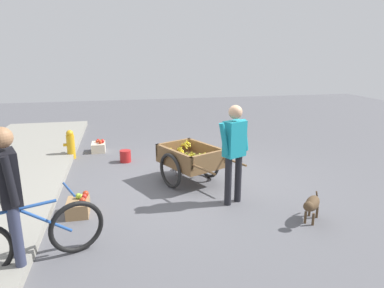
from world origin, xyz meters
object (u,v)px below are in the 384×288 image
Objects in this scene: fruit_cart at (190,160)px; dog at (312,204)px; vendor_person at (234,146)px; mixed_fruit_crate at (79,207)px; cyclist_person at (9,188)px; apple_crate at (99,147)px; plastic_bucket at (125,156)px; bicycle at (32,238)px; fire_hydrant at (71,144)px.

fruit_cart is 3.49× the size of dog.
mixed_fruit_crate is (0.10, 2.40, -0.83)m from vendor_person.
vendor_person is 0.97× the size of cyclist_person.
fruit_cart is 3.07m from apple_crate.
apple_crate is at bearing 32.61° from plastic_bucket.
bicycle is (-2.16, 2.27, -0.09)m from fruit_cart.
dog is at bearing -144.12° from apple_crate.
plastic_bucket is 0.60× the size of mixed_fruit_crate.
plastic_bucket is at bearing -147.39° from apple_crate.
bicycle is 5.89× the size of plastic_bucket.
cyclist_person reaches higher than dog.
bicycle is 0.65m from cyclist_person.
cyclist_person is at bearing 132.71° from fruit_cart.
dog reaches higher than mixed_fruit_crate.
bicycle is 4.68m from apple_crate.
dog is at bearing -136.27° from fire_hydrant.
plastic_bucket is at bearing -113.32° from fire_hydrant.
vendor_person reaches higher than dog.
apple_crate is (4.36, 3.16, -0.15)m from dog.
fruit_cart is 6.86× the size of plastic_bucket.
apple_crate is at bearing -52.24° from fire_hydrant.
dog is at bearing -84.85° from cyclist_person.
apple_crate is at bearing 35.48° from fruit_cart.
dog reaches higher than plastic_bucket.
fruit_cart reaches higher than fire_hydrant.
fruit_cart is at bearing -63.93° from mixed_fruit_crate.
mixed_fruit_crate is at bearing 177.75° from apple_crate.
plastic_bucket is (3.39, 2.54, -0.14)m from dog.
cyclist_person is at bearing 172.33° from apple_crate.
mixed_fruit_crate is (-0.93, 1.91, -0.32)m from fruit_cart.
bicycle is at bearing 133.68° from fruit_cart.
fruit_cart reaches higher than mixed_fruit_crate.
vendor_person is 3.63× the size of apple_crate.
apple_crate is at bearing -2.25° from mixed_fruit_crate.
fire_hydrant is at bearing 1.24° from bicycle.
bicycle is 0.95× the size of cyclist_person.
dog is 1.96× the size of plastic_bucket.
vendor_person is at bearing -147.24° from apple_crate.
fire_hydrant is 0.77m from apple_crate.
fire_hydrant reaches higher than mixed_fruit_crate.
fruit_cart is 3.13m from bicycle.
fruit_cart is 3.11m from fire_hydrant.
fire_hydrant is 1.33m from plastic_bucket.
fire_hydrant is at bearing 49.22° from fruit_cart.
cyclist_person is 2.45× the size of fire_hydrant.
fire_hydrant is at bearing 43.73° from dog.
vendor_person is at bearing -154.52° from fruit_cart.
cyclist_person is (-2.22, 2.41, 0.55)m from fruit_cart.
cyclist_person is at bearing 95.15° from dog.
vendor_person reaches higher than plastic_bucket.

